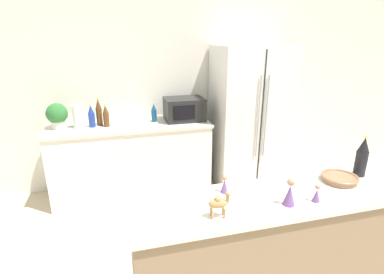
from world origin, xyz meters
TOP-DOWN VIEW (x-y plane):
  - wall_back at (0.00, 2.73)m, footprint 8.00×0.06m
  - back_counter at (-0.54, 2.40)m, footprint 1.93×0.63m
  - refrigerator at (1.00, 2.34)m, footprint 0.92×0.70m
  - bar_counter at (0.22, 0.33)m, footprint 1.84×0.49m
  - potted_plant at (-1.34, 2.45)m, footprint 0.24×0.24m
  - paper_towel_roll at (-1.12, 2.40)m, footprint 0.12×0.12m
  - microwave at (0.14, 2.42)m, footprint 0.48×0.37m
  - back_bottle_0 at (-0.81, 2.38)m, footprint 0.07×0.07m
  - back_bottle_1 at (-0.89, 2.45)m, footprint 0.07×0.07m
  - back_bottle_2 at (-0.97, 2.40)m, footprint 0.07×0.07m
  - back_bottle_3 at (-0.24, 2.44)m, footprint 0.07×0.07m
  - wine_bottle at (0.97, 0.45)m, footprint 0.08×0.08m
  - fruit_bowl at (0.76, 0.40)m, footprint 0.25×0.25m
  - camel_figurine at (-0.19, 0.21)m, footprint 0.13×0.07m
  - wise_man_figurine_blue at (0.26, 0.22)m, footprint 0.07×0.07m
  - wise_man_figurine_crimson at (-0.06, 0.46)m, footprint 0.05×0.05m
  - wise_man_figurine_purple at (0.44, 0.21)m, footprint 0.05×0.05m

SIDE VIEW (x-z plane):
  - back_counter at x=-0.54m, z-range 0.00..0.92m
  - bar_counter at x=0.22m, z-range 0.00..0.97m
  - refrigerator at x=1.00m, z-range 0.00..1.82m
  - fruit_bowl at x=0.76m, z-range 0.97..1.02m
  - wise_man_figurine_purple at x=0.44m, z-range 0.96..1.08m
  - wise_man_figurine_crimson at x=-0.06m, z-range 0.96..1.08m
  - back_bottle_3 at x=-0.24m, z-range 0.91..1.14m
  - back_bottle_0 at x=-0.81m, z-range 0.91..1.17m
  - back_bottle_2 at x=-0.97m, z-range 0.91..1.18m
  - wise_man_figurine_blue at x=0.26m, z-range 0.96..1.13m
  - paper_towel_roll at x=-1.12m, z-range 0.92..1.18m
  - microwave at x=0.14m, z-range 0.92..1.20m
  - camel_figurine at x=-0.19m, z-range 0.98..1.14m
  - back_bottle_1 at x=-0.89m, z-range 0.91..1.24m
  - potted_plant at x=-1.34m, z-range 0.93..1.22m
  - wine_bottle at x=0.97m, z-range 0.96..1.26m
  - wall_back at x=0.00m, z-range 0.00..2.55m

